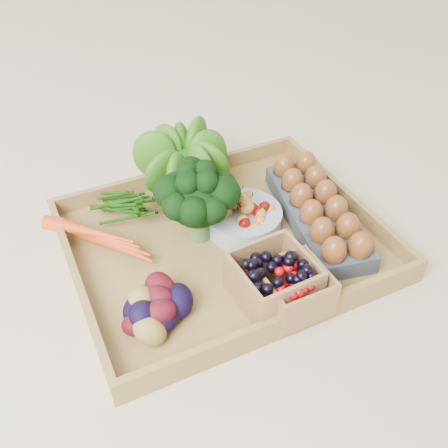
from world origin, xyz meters
name	(u,v)px	position (x,y,z in m)	size (l,w,h in m)	color
ground	(224,248)	(0.00, 0.00, 0.00)	(4.00, 4.00, 0.00)	beige
tray	(224,245)	(0.00, 0.00, 0.01)	(0.55, 0.45, 0.01)	olive
carrots	(99,238)	(-0.21, 0.09, 0.04)	(0.18, 0.13, 0.04)	#C83E15
lettuce	(185,158)	(0.00, 0.20, 0.08)	(0.14, 0.14, 0.14)	#18530C
broccoli	(198,213)	(-0.03, 0.04, 0.07)	(0.15, 0.15, 0.11)	black
cherry_bowl	(243,219)	(0.05, 0.02, 0.03)	(0.15, 0.15, 0.04)	#8C9EA5
egg_carton	(316,215)	(0.18, -0.03, 0.03)	(0.11, 0.31, 0.04)	#3C444C
potatoes	(151,305)	(-0.18, -0.11, 0.05)	(0.13, 0.13, 0.07)	#3C0911
punnet_blackberry	(273,280)	(0.01, -0.15, 0.06)	(0.12, 0.12, 0.08)	black
punnet_raspberry	(294,289)	(0.04, -0.18, 0.05)	(0.10, 0.10, 0.07)	maroon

